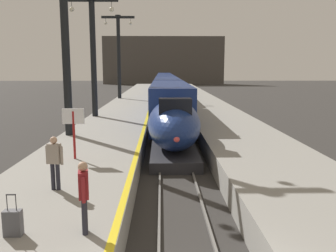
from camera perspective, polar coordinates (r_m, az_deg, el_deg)
The scene contains 14 objects.
platform_left at distance 30.72m, azimuth -7.37°, elevation 1.21°, with size 4.80×110.00×1.05m, color gray.
platform_right at distance 30.90m, azimuth 7.74°, elevation 1.25°, with size 4.80×110.00×1.05m, color gray.
platform_left_safety_stripe at distance 30.48m, azimuth -3.13°, elevation 2.21°, with size 0.20×107.80×0.01m, color yellow.
rail_main_left at distance 33.32m, azimuth -1.19°, elevation 1.11°, with size 0.08×110.00×0.12m, color slate.
rail_main_right at distance 33.35m, azimuth 1.39°, elevation 1.11°, with size 0.08×110.00×0.12m, color slate.
highspeed_train_main at distance 52.41m, azimuth -0.33°, elevation 6.20°, with size 2.92×75.46×3.60m.
station_column_mid at distance 20.74m, azimuth -16.25°, elevation 15.28°, with size 4.00×0.68×10.18m.
station_column_far at distance 28.44m, azimuth -11.95°, elevation 12.54°, with size 4.00×0.68×9.06m.
station_column_distant at distance 44.94m, azimuth -7.92°, elevation 12.06°, with size 4.00×0.68×10.07m.
passenger_near_edge at distance 8.40m, azimuth -13.36°, elevation -10.22°, with size 0.29×0.56×1.69m.
passenger_mid_platform at distance 11.54m, azimuth -17.74°, elevation -5.05°, with size 0.56×0.30×1.69m.
rolling_suitcase at distance 9.02m, azimuth -23.61°, elevation -14.04°, with size 0.40×0.22×0.98m.
departure_info_board at distance 15.16m, azimuth -14.91°, elevation 0.44°, with size 0.90×0.10×2.12m.
terminus_back_wall at distance 107.50m, azimuth -0.72°, elevation 10.47°, with size 36.00×2.00×14.00m, color #4C4742.
Camera 1 is at (-0.67, -5.48, 4.81)m, focal length 38.00 mm.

